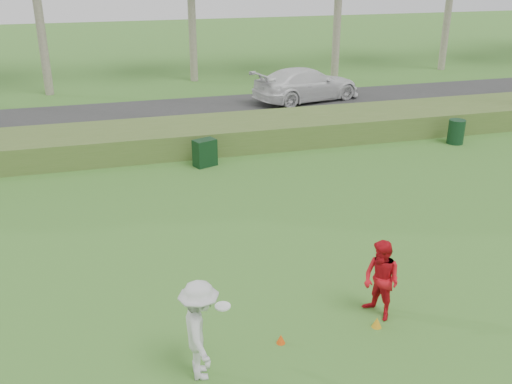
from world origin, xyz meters
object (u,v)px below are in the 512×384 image
object	(u,v)px
car_right	(307,84)
utility_cabinet	(205,153)
player_white	(200,330)
player_red	(381,280)
cone_yellow	(377,322)
trash_bin	(456,132)
cone_orange	(281,339)

from	to	relation	value
car_right	utility_cabinet	bearing A→B (deg)	126.14
player_white	player_red	distance (m)	3.84
player_red	cone_yellow	xyz separation A→B (m)	(-0.20, -0.34, -0.72)
car_right	player_white	bearing A→B (deg)	140.68
utility_cabinet	trash_bin	xyz separation A→B (m)	(9.88, -0.10, -0.00)
cone_yellow	trash_bin	bearing A→B (deg)	50.02
cone_yellow	player_red	bearing A→B (deg)	59.05
cone_orange	player_white	bearing A→B (deg)	-164.01
player_white	player_red	bearing A→B (deg)	-75.72
trash_bin	utility_cabinet	bearing A→B (deg)	179.43
cone_orange	cone_yellow	bearing A→B (deg)	-0.84
cone_orange	utility_cabinet	xyz separation A→B (m)	(0.52, 10.11, 0.38)
player_red	car_right	xyz separation A→B (m)	(5.06, 17.83, 0.03)
player_white	car_right	size ratio (longest dim) A/B	0.33
utility_cabinet	car_right	distance (m)	10.47
utility_cabinet	trash_bin	distance (m)	9.88
player_white	car_right	bearing A→B (deg)	-22.59
trash_bin	car_right	world-z (taller)	car_right
player_red	cone_yellow	distance (m)	0.82
player_red	utility_cabinet	size ratio (longest dim) A/B	1.77
utility_cabinet	trash_bin	bearing A→B (deg)	-22.15
player_white	utility_cabinet	size ratio (longest dim) A/B	1.95
car_right	trash_bin	bearing A→B (deg)	-172.67
cone_yellow	car_right	size ratio (longest dim) A/B	0.04
player_red	utility_cabinet	world-z (taller)	player_red
player_white	cone_orange	xyz separation A→B (m)	(1.59, 0.46, -0.83)
player_white	cone_yellow	bearing A→B (deg)	-80.35
cone_yellow	utility_cabinet	xyz separation A→B (m)	(-1.45, 10.14, 0.36)
player_red	trash_bin	distance (m)	12.73
cone_orange	trash_bin	size ratio (longest dim) A/B	0.20
player_white	player_red	size ratio (longest dim) A/B	1.10
player_white	trash_bin	distance (m)	15.92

